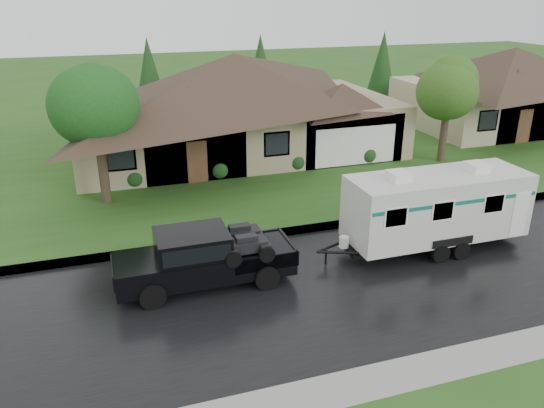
{
  "coord_description": "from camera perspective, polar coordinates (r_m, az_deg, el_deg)",
  "views": [
    {
      "loc": [
        -5.47,
        -15.88,
        9.08
      ],
      "look_at": [
        0.36,
        2.0,
        1.46
      ],
      "focal_mm": 35.0,
      "sensor_mm": 36.0,
      "label": 1
    }
  ],
  "objects": [
    {
      "name": "travel_trailer",
      "position": [
        20.44,
        17.29,
        -0.17
      ],
      "size": [
        7.11,
        2.5,
        3.19
      ],
      "color": "silver",
      "rests_on": "ground"
    },
    {
      "name": "tree_left_green",
      "position": [
        23.93,
        -18.53,
        10.3
      ],
      "size": [
        3.93,
        3.93,
        6.5
      ],
      "color": "#382B1E",
      "rests_on": "lawn"
    },
    {
      "name": "house_neighbor",
      "position": [
        41.43,
        24.83,
        12.11
      ],
      "size": [
        15.12,
        9.72,
        6.45
      ],
      "color": "tan",
      "rests_on": "lawn"
    },
    {
      "name": "curb",
      "position": [
        20.97,
        -1.14,
        -3.37
      ],
      "size": [
        140.0,
        0.5,
        0.15
      ],
      "primitive_type": "cube",
      "color": "gray",
      "rests_on": "ground"
    },
    {
      "name": "house_main",
      "position": [
        31.2,
        -3.43,
        11.9
      ],
      "size": [
        19.44,
        10.8,
        6.9
      ],
      "color": "#9B8C69",
      "rests_on": "lawn"
    },
    {
      "name": "ground",
      "position": [
        19.1,
        0.85,
        -6.33
      ],
      "size": [
        140.0,
        140.0,
        0.0
      ],
      "primitive_type": "plane",
      "color": "#2A5019",
      "rests_on": "ground"
    },
    {
      "name": "tree_right_green",
      "position": [
        30.45,
        18.52,
        11.67
      ],
      "size": [
        3.5,
        3.5,
        5.79
      ],
      "color": "#382B1E",
      "rests_on": "lawn"
    },
    {
      "name": "lawn",
      "position": [
        32.63,
        -7.73,
        5.85
      ],
      "size": [
        140.0,
        26.0,
        0.15
      ],
      "primitive_type": "cube",
      "color": "#2A5019",
      "rests_on": "ground"
    },
    {
      "name": "road",
      "position": [
        17.47,
        3.0,
        -9.27
      ],
      "size": [
        140.0,
        8.0,
        0.01
      ],
      "primitive_type": "cube",
      "color": "black",
      "rests_on": "ground"
    },
    {
      "name": "pickup_truck",
      "position": [
        17.47,
        -7.6,
        -5.58
      ],
      "size": [
        5.77,
        2.19,
        1.92
      ],
      "color": "black",
      "rests_on": "ground"
    },
    {
      "name": "shrub_row",
      "position": [
        27.59,
        -1.46,
        4.27
      ],
      "size": [
        13.6,
        1.0,
        1.0
      ],
      "color": "#143814",
      "rests_on": "lawn"
    }
  ]
}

